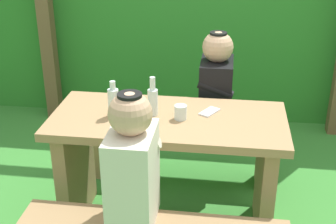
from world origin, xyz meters
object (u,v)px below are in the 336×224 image
Objects in this scene: bench_far at (178,141)px; person_white_shirt at (132,166)px; person_black_coat at (216,87)px; bottle_left at (153,100)px; picnic_table at (168,154)px; cell_phone at (210,112)px; bottle_right at (113,102)px; drinking_glass at (181,112)px.

person_white_shirt is at bearing -95.08° from bench_far.
person_black_coat is at bearing -0.73° from bench_far.
bottle_left is at bearing -99.77° from bench_far.
picnic_table is at bearing -114.98° from person_black_coat.
cell_phone is at bearing 62.56° from person_white_shirt.
bench_far is 1.22m from person_white_shirt.
bottle_left reaches higher than cell_phone.
person_white_shirt is 5.14× the size of cell_phone.
picnic_table is 0.66m from person_black_coat.
bottle_left is 1.08× the size of bottle_right.
person_black_coat reaches higher than cell_phone.
bottle_left is (0.01, 0.58, 0.11)m from person_white_shirt.
person_black_coat reaches higher than drinking_glass.
bottle_left is (-0.36, -0.54, 0.11)m from person_black_coat.
drinking_glass is 0.18m from bottle_left.
person_black_coat is at bearing 65.02° from picnic_table.
bottle_left is at bearing 168.35° from picnic_table.
drinking_glass is (0.08, -0.58, 0.51)m from bench_far.
person_white_shirt is at bearing -107.85° from person_black_coat.
drinking_glass is at bearing 1.83° from bottle_right.
person_white_shirt is 0.58m from bottle_right.
bench_far is (0.00, 0.56, -0.21)m from picnic_table.
bottle_left reaches higher than bench_far.
person_black_coat is at bearing 45.43° from bottle_right.
drinking_glass is (-0.18, -0.58, 0.05)m from person_black_coat.
person_black_coat is at bearing 72.15° from person_white_shirt.
person_black_coat reaches higher than bottle_left.
person_black_coat reaches higher than bench_far.
bottle_right is (-0.23, -0.05, -0.00)m from bottle_left.
bottle_right reaches higher than picnic_table.
bottle_left is (-0.09, -0.55, 0.56)m from bench_far.
person_white_shirt reaches higher than bottle_left.
bench_far is 0.78m from drinking_glass.
picnic_table is at bearing 167.70° from drinking_glass.
bottle_left reaches higher than bottle_right.
cell_phone is at bearing 12.56° from bottle_right.
picnic_table is 1.95× the size of person_white_shirt.
bottle_left is at bearing -123.25° from person_black_coat.
bench_far is 0.71m from cell_phone.
picnic_table is 1.95× the size of person_black_coat.
bottle_right is at bearing -137.38° from cell_phone.
bottle_right reaches higher than bench_far.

